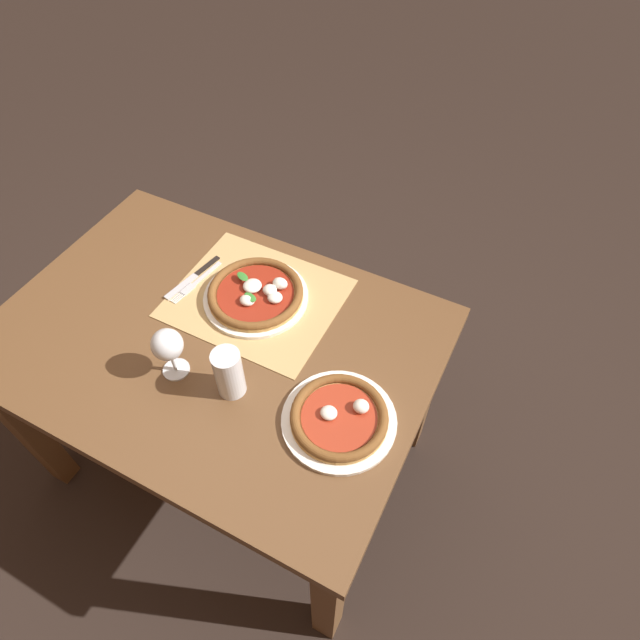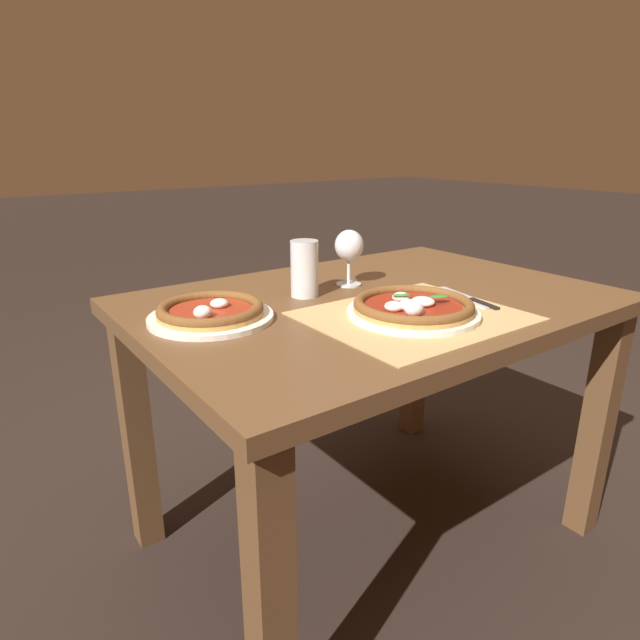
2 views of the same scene
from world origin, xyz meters
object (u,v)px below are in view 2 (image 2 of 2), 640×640
at_px(fork, 459,298).
at_px(knife, 468,298).
at_px(pizza_far, 211,312).
at_px(pint_glass, 304,270).
at_px(pizza_near, 413,307).
at_px(wine_glass, 349,248).

height_order(fork, knife, knife).
height_order(pizza_far, pint_glass, pint_glass).
distance_m(pizza_near, knife, 0.21).
bearing_deg(wine_glass, pizza_near, -100.67).
height_order(pizza_far, wine_glass, wine_glass).
bearing_deg(wine_glass, fork, -64.48).
relative_size(fork, knife, 0.93).
bearing_deg(pizza_far, wine_glass, 7.54).
bearing_deg(knife, pizza_near, -175.38).
height_order(wine_glass, knife, wine_glass).
xyz_separation_m(pizza_near, knife, (0.21, 0.02, -0.02)).
xyz_separation_m(pizza_far, pint_glass, (0.28, 0.04, 0.05)).
height_order(wine_glass, fork, wine_glass).
relative_size(pizza_far, wine_glass, 1.82).
distance_m(pizza_near, fork, 0.19).
xyz_separation_m(pizza_far, knife, (0.60, -0.23, -0.01)).
bearing_deg(pint_glass, pizza_near, -70.27).
relative_size(wine_glass, knife, 0.72).
relative_size(pizza_far, fork, 1.41).
distance_m(wine_glass, pint_glass, 0.17).
xyz_separation_m(pizza_near, fork, (0.19, 0.03, -0.02)).
bearing_deg(fork, wine_glass, 115.52).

